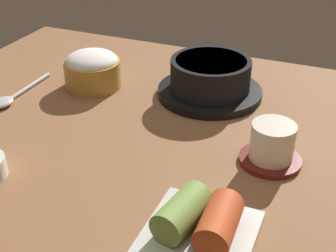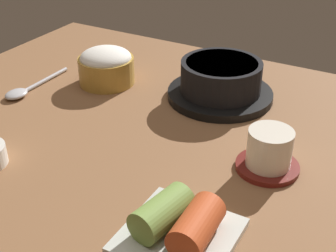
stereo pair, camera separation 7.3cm
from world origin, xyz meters
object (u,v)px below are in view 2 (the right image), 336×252
at_px(stone_pot, 221,81).
at_px(kimchi_plate, 179,226).
at_px(rice_bowl, 106,66).
at_px(tea_cup_with_saucer, 269,152).
at_px(spoon, 25,90).

distance_m(stone_pot, kimchi_plate, 0.38).
xyz_separation_m(rice_bowl, tea_cup_with_saucer, (0.38, -0.13, -0.01)).
height_order(stone_pot, spoon, stone_pot).
distance_m(stone_pot, spoon, 0.37).
relative_size(stone_pot, rice_bowl, 1.79).
distance_m(rice_bowl, kimchi_plate, 0.46).
relative_size(stone_pot, kimchi_plate, 1.52).
bearing_deg(kimchi_plate, rice_bowl, 136.41).
bearing_deg(spoon, tea_cup_with_saucer, -1.23).
height_order(rice_bowl, spoon, rice_bowl).
bearing_deg(rice_bowl, stone_pot, 12.23).
relative_size(rice_bowl, kimchi_plate, 0.85).
xyz_separation_m(tea_cup_with_saucer, kimchi_plate, (-0.04, -0.19, -0.01)).
height_order(tea_cup_with_saucer, kimchi_plate, tea_cup_with_saucer).
xyz_separation_m(stone_pot, tea_cup_with_saucer, (0.15, -0.17, -0.00)).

